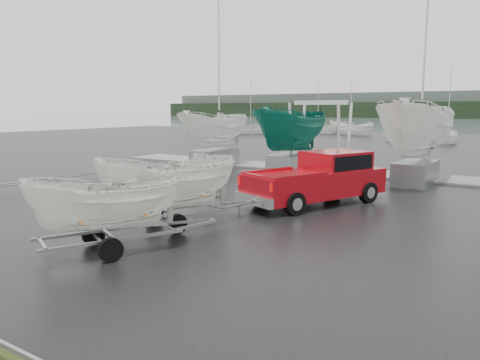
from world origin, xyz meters
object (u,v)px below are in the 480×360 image
at_px(pickup_truck, 322,177).
at_px(boat_hoist, 320,125).
at_px(trailer_hitched, 169,136).
at_px(trailer_parked, 105,155).

bearing_deg(pickup_truck, boat_hoist, 135.97).
relative_size(pickup_truck, trailer_hitched, 1.21).
height_order(pickup_truck, boat_hoist, boat_hoist).
distance_m(pickup_truck, trailer_parked, 9.19).
height_order(trailer_parked, boat_hoist, trailer_parked).
bearing_deg(trailer_hitched, trailer_parked, -60.43).
distance_m(pickup_truck, trailer_hitched, 6.75).
distance_m(pickup_truck, boat_hoist, 9.92).
bearing_deg(trailer_parked, pickup_truck, 102.40).
bearing_deg(trailer_hitched, pickup_truck, 90.00).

